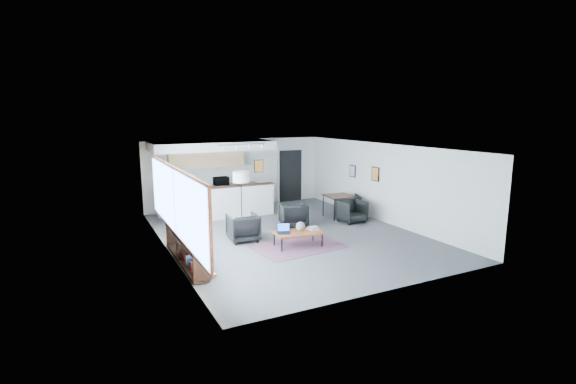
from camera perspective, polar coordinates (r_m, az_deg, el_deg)
name	(u,v)px	position (r m, az deg, el deg)	size (l,w,h in m)	color
room	(289,192)	(12.17, 0.09, 0.05)	(7.02, 9.02, 2.62)	#4A4A4D
window	(175,203)	(10.18, -15.21, -1.50)	(0.10, 5.95, 1.66)	#8CBFFF
console	(185,250)	(10.35, -13.85, -7.70)	(0.35, 3.00, 0.80)	#331C11
kitchenette	(212,175)	(15.14, -10.36, 2.23)	(4.20, 1.96, 2.60)	white
doorway	(290,175)	(17.12, 0.28, 2.32)	(1.10, 0.12, 2.15)	black
track_light	(242,145)	(13.78, -6.28, 6.36)	(1.60, 0.07, 0.15)	silver
wall_art_lower	(375,174)	(14.32, 11.84, 2.42)	(0.03, 0.38, 0.48)	black
wall_art_upper	(353,171)	(15.36, 8.82, 2.86)	(0.03, 0.34, 0.44)	black
kilim_rug	(298,246)	(11.38, 1.37, -7.41)	(2.49, 1.83, 0.01)	#532F41
coffee_table	(298,233)	(11.27, 1.38, -5.61)	(1.31, 0.79, 0.41)	brown
laptop	(284,230)	(11.15, -0.59, -5.23)	(0.42, 0.38, 0.25)	black
ceramic_pot	(300,226)	(11.31, 1.72, -4.72)	(0.25, 0.25, 0.25)	gray
book_stack	(313,228)	(11.48, 3.50, -4.96)	(0.31, 0.27, 0.08)	silver
coaster	(306,233)	(11.10, 2.48, -5.69)	(0.11, 0.11, 0.01)	#E5590C
armchair_left	(243,226)	(11.83, -6.17, -4.68)	(0.82, 0.77, 0.84)	black
armchair_right	(293,214)	(13.25, 0.75, -3.00)	(0.81, 0.76, 0.83)	black
floor_lamp	(241,179)	(13.03, -6.44, 1.77)	(0.52, 0.52, 1.78)	black
dining_table	(339,197)	(14.53, 7.01, -0.73)	(0.97, 0.97, 0.77)	#331C11
dining_chair_near	(352,212)	(13.94, 8.69, -2.73)	(0.67, 0.63, 0.69)	black
dining_chair_far	(348,205)	(14.96, 8.15, -1.82)	(0.67, 0.63, 0.69)	black
microwave	(221,180)	(15.73, -9.17, 1.60)	(0.54, 0.30, 0.37)	black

